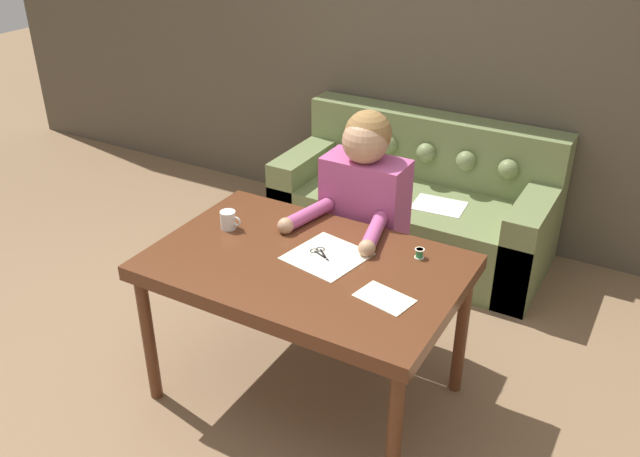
{
  "coord_description": "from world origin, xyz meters",
  "views": [
    {
      "loc": [
        1.47,
        -2.12,
        2.34
      ],
      "look_at": [
        0.13,
        0.23,
        0.87
      ],
      "focal_mm": 38.0,
      "sensor_mm": 36.0,
      "label": 1
    }
  ],
  "objects_px": {
    "dining_table": "(305,275)",
    "scissors": "(323,256)",
    "couch": "(416,207)",
    "mug": "(229,220)",
    "person": "(363,224)",
    "thread_spool": "(419,253)"
  },
  "relations": [
    {
      "from": "dining_table",
      "to": "couch",
      "type": "relative_size",
      "value": 0.79
    },
    {
      "from": "scissors",
      "to": "person",
      "type": "bearing_deg",
      "value": 95.78
    },
    {
      "from": "scissors",
      "to": "mug",
      "type": "bearing_deg",
      "value": 179.42
    },
    {
      "from": "mug",
      "to": "dining_table",
      "type": "bearing_deg",
      "value": -9.36
    },
    {
      "from": "scissors",
      "to": "mug",
      "type": "relative_size",
      "value": 2.0
    },
    {
      "from": "person",
      "to": "scissors",
      "type": "bearing_deg",
      "value": -84.22
    },
    {
      "from": "scissors",
      "to": "thread_spool",
      "type": "relative_size",
      "value": 5.01
    },
    {
      "from": "thread_spool",
      "to": "person",
      "type": "bearing_deg",
      "value": 144.25
    },
    {
      "from": "scissors",
      "to": "thread_spool",
      "type": "bearing_deg",
      "value": 28.13
    },
    {
      "from": "couch",
      "to": "mug",
      "type": "relative_size",
      "value": 15.59
    },
    {
      "from": "couch",
      "to": "mug",
      "type": "height_order",
      "value": "couch"
    },
    {
      "from": "mug",
      "to": "thread_spool",
      "type": "distance_m",
      "value": 0.93
    },
    {
      "from": "person",
      "to": "scissors",
      "type": "relative_size",
      "value": 5.69
    },
    {
      "from": "dining_table",
      "to": "mug",
      "type": "height_order",
      "value": "mug"
    },
    {
      "from": "dining_table",
      "to": "couch",
      "type": "xyz_separation_m",
      "value": [
        -0.1,
        1.59,
        -0.38
      ]
    },
    {
      "from": "couch",
      "to": "mug",
      "type": "distance_m",
      "value": 1.64
    },
    {
      "from": "dining_table",
      "to": "person",
      "type": "relative_size",
      "value": 1.08
    },
    {
      "from": "scissors",
      "to": "thread_spool",
      "type": "height_order",
      "value": "thread_spool"
    },
    {
      "from": "dining_table",
      "to": "scissors",
      "type": "relative_size",
      "value": 6.15
    },
    {
      "from": "couch",
      "to": "mug",
      "type": "bearing_deg",
      "value": -103.99
    },
    {
      "from": "couch",
      "to": "thread_spool",
      "type": "relative_size",
      "value": 39.14
    },
    {
      "from": "mug",
      "to": "thread_spool",
      "type": "xyz_separation_m",
      "value": [
        0.91,
        0.2,
        -0.02
      ]
    }
  ]
}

